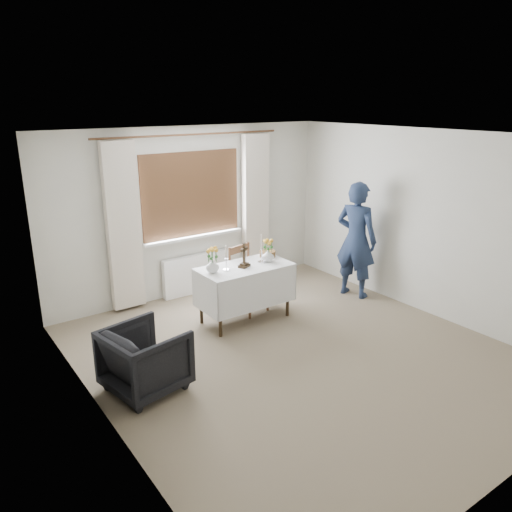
{
  "coord_description": "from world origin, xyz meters",
  "views": [
    {
      "loc": [
        -3.44,
        -3.96,
        2.88
      ],
      "look_at": [
        0.08,
        0.96,
        0.95
      ],
      "focal_mm": 35.0,
      "sensor_mm": 36.0,
      "label": 1
    }
  ],
  "objects_px": {
    "wooden_chair": "(249,280)",
    "armchair": "(145,359)",
    "flower_vase_left": "(212,266)",
    "wooden_cross": "(244,255)",
    "person": "(356,240)",
    "flower_vase_right": "(268,256)",
    "altar_table": "(245,293)"
  },
  "relations": [
    {
      "from": "wooden_chair",
      "to": "armchair",
      "type": "xyz_separation_m",
      "value": [
        -1.99,
        -1.01,
        -0.13
      ]
    },
    {
      "from": "altar_table",
      "to": "armchair",
      "type": "xyz_separation_m",
      "value": [
        -1.78,
        -0.81,
        -0.04
      ]
    },
    {
      "from": "person",
      "to": "wooden_cross",
      "type": "height_order",
      "value": "person"
    },
    {
      "from": "altar_table",
      "to": "flower_vase_left",
      "type": "xyz_separation_m",
      "value": [
        -0.47,
        0.03,
        0.47
      ]
    },
    {
      "from": "altar_table",
      "to": "armchair",
      "type": "height_order",
      "value": "altar_table"
    },
    {
      "from": "flower_vase_left",
      "to": "armchair",
      "type": "bearing_deg",
      "value": -147.27
    },
    {
      "from": "wooden_chair",
      "to": "flower_vase_left",
      "type": "height_order",
      "value": "same"
    },
    {
      "from": "person",
      "to": "wooden_cross",
      "type": "xyz_separation_m",
      "value": [
        -1.86,
        0.2,
        0.06
      ]
    },
    {
      "from": "altar_table",
      "to": "flower_vase_left",
      "type": "height_order",
      "value": "flower_vase_left"
    },
    {
      "from": "wooden_chair",
      "to": "flower_vase_left",
      "type": "relative_size",
      "value": 5.3
    },
    {
      "from": "wooden_cross",
      "to": "flower_vase_left",
      "type": "height_order",
      "value": "wooden_cross"
    },
    {
      "from": "person",
      "to": "flower_vase_right",
      "type": "bearing_deg",
      "value": 65.95
    },
    {
      "from": "armchair",
      "to": "person",
      "type": "xyz_separation_m",
      "value": [
        3.62,
        0.58,
        0.53
      ]
    },
    {
      "from": "person",
      "to": "flower_vase_right",
      "type": "height_order",
      "value": "person"
    },
    {
      "from": "wooden_cross",
      "to": "flower_vase_right",
      "type": "relative_size",
      "value": 1.9
    },
    {
      "from": "flower_vase_left",
      "to": "altar_table",
      "type": "bearing_deg",
      "value": -4.18
    },
    {
      "from": "wooden_chair",
      "to": "armchair",
      "type": "height_order",
      "value": "wooden_chair"
    },
    {
      "from": "altar_table",
      "to": "wooden_chair",
      "type": "xyz_separation_m",
      "value": [
        0.21,
        0.2,
        0.09
      ]
    },
    {
      "from": "wooden_cross",
      "to": "flower_vase_left",
      "type": "bearing_deg",
      "value": 149.15
    },
    {
      "from": "wooden_chair",
      "to": "flower_vase_right",
      "type": "bearing_deg",
      "value": -67.08
    },
    {
      "from": "altar_table",
      "to": "wooden_cross",
      "type": "bearing_deg",
      "value": -140.69
    },
    {
      "from": "person",
      "to": "flower_vase_left",
      "type": "height_order",
      "value": "person"
    },
    {
      "from": "person",
      "to": "wooden_chair",
      "type": "bearing_deg",
      "value": 59.13
    },
    {
      "from": "wooden_chair",
      "to": "person",
      "type": "height_order",
      "value": "person"
    },
    {
      "from": "wooden_chair",
      "to": "armchair",
      "type": "relative_size",
      "value": 1.26
    },
    {
      "from": "person",
      "to": "flower_vase_right",
      "type": "distance_m",
      "value": 1.49
    },
    {
      "from": "altar_table",
      "to": "flower_vase_right",
      "type": "relative_size",
      "value": 7.27
    },
    {
      "from": "armchair",
      "to": "wooden_cross",
      "type": "distance_m",
      "value": 2.01
    },
    {
      "from": "wooden_cross",
      "to": "wooden_chair",
      "type": "bearing_deg",
      "value": 20.0
    },
    {
      "from": "wooden_cross",
      "to": "flower_vase_right",
      "type": "bearing_deg",
      "value": -24.5
    },
    {
      "from": "altar_table",
      "to": "flower_vase_right",
      "type": "height_order",
      "value": "flower_vase_right"
    },
    {
      "from": "flower_vase_left",
      "to": "flower_vase_right",
      "type": "relative_size",
      "value": 1.04
    }
  ]
}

